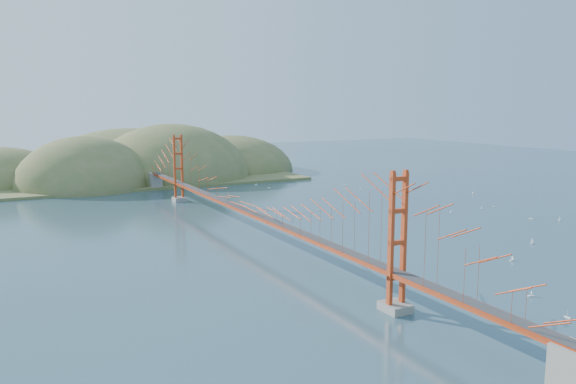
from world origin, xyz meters
name	(u,v)px	position (x,y,z in m)	size (l,w,h in m)	color
ground	(248,236)	(0.00, 0.00, 0.00)	(320.00, 320.00, 0.00)	#2D4C5B
bridge	(247,182)	(0.00, 0.18, 7.01)	(2.20, 94.40, 12.00)	gray
far_headlands	(140,176)	(2.21, 68.52, 0.00)	(84.00, 58.00, 25.00)	olive
sailboat_11	(494,206)	(44.58, 0.17, 0.14)	(0.60, 0.60, 0.63)	white
sailboat_15	(345,185)	(36.81, 32.91, 0.14)	(0.56, 0.56, 0.59)	white
sailboat_13	(532,243)	(29.08, -19.80, 0.16)	(0.67, 0.67, 0.75)	white
sailboat_14	(451,212)	(34.84, -0.07, 0.14)	(0.57, 0.57, 0.61)	white
sailboat_6	(531,295)	(12.90, -32.78, 0.14)	(0.57, 0.57, 0.61)	white
sailboat_7	(269,187)	(20.79, 36.69, 0.16)	(0.65, 0.65, 0.73)	white
sailboat_5	(531,218)	(41.54, -9.53, 0.16)	(0.67, 0.67, 0.74)	white
sailboat_10	(567,316)	(11.13, -37.62, 0.15)	(0.48, 0.58, 0.68)	white
sailboat_12	(256,184)	(20.35, 42.00, 0.16)	(0.64, 0.57, 0.73)	white
sailboat_16	(319,209)	(17.51, 11.49, 0.14)	(0.56, 0.56, 0.58)	white
sailboat_4	(482,208)	(41.36, -0.23, 0.16)	(0.70, 0.70, 0.73)	white
sailboat_1	(405,217)	(25.49, -0.19, 0.13)	(0.51, 0.51, 0.56)	white
sailboat_2	(512,259)	(20.80, -23.95, 0.14)	(0.56, 0.51, 0.63)	white
sailboat_17	(473,194)	(51.37, 11.43, 0.13)	(0.49, 0.45, 0.55)	white
sailboat_8	(360,190)	(35.34, 25.37, 0.15)	(0.67, 0.67, 0.71)	white
sailboat_extra_0	(560,219)	(44.53, -12.13, 0.15)	(0.65, 0.65, 0.68)	white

